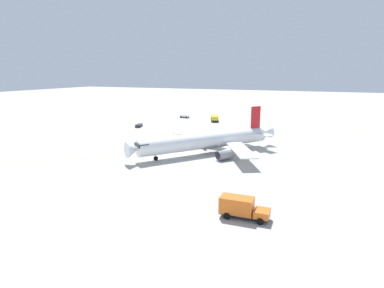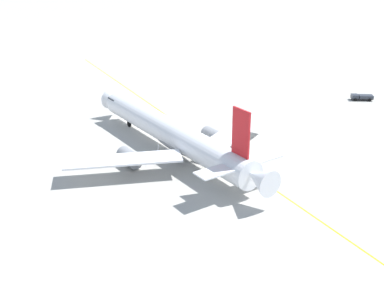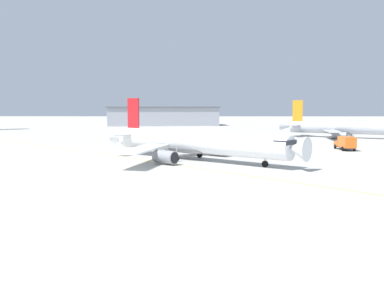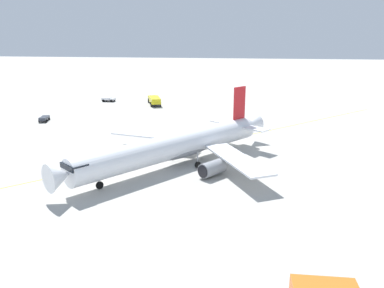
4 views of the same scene
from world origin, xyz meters
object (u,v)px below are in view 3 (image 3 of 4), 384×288
at_px(airliner_secondary, 343,128).
at_px(safety_cone_far, 266,138).
at_px(catering_truck_truck, 346,143).
at_px(safety_cone_mid, 261,139).
at_px(safety_cone_near, 258,140).
at_px(airliner_main, 194,143).

distance_m(airliner_secondary, safety_cone_far, 24.72).
relative_size(catering_truck_truck, safety_cone_far, 13.22).
bearing_deg(catering_truck_truck, safety_cone_mid, 26.99).
xyz_separation_m(safety_cone_mid, safety_cone_far, (-5.75, 2.33, 0.00)).
distance_m(safety_cone_near, safety_cone_far, 9.28).
xyz_separation_m(airliner_secondary, safety_cone_mid, (9.03, -26.69, -2.60)).
bearing_deg(airliner_secondary, safety_cone_mid, -135.34).
bearing_deg(airliner_main, airliner_secondary, 87.59).
height_order(safety_cone_near, safety_cone_far, same).
bearing_deg(safety_cone_far, airliner_secondary, 97.67).
bearing_deg(safety_cone_near, safety_cone_mid, 157.91).
height_order(airliner_main, safety_cone_near, airliner_main).
bearing_deg(airliner_main, safety_cone_mid, 104.88).
bearing_deg(safety_cone_mid, airliner_secondary, 108.69).
xyz_separation_m(safety_cone_near, safety_cone_mid, (-2.85, 1.16, 0.00)).
distance_m(airliner_secondary, catering_truck_truck, 38.38).
relative_size(airliner_main, safety_cone_mid, 66.90).
bearing_deg(airliner_main, catering_truck_truck, 65.36).
bearing_deg(safety_cone_near, safety_cone_far, 157.91).
relative_size(airliner_main, safety_cone_near, 66.90).
distance_m(safety_cone_near, safety_cone_mid, 3.07).
bearing_deg(airliner_secondary, airliner_main, -104.03).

